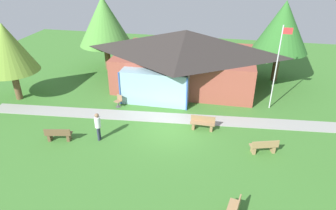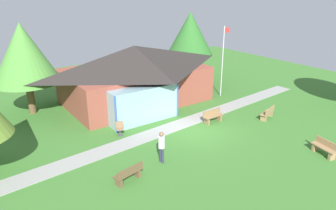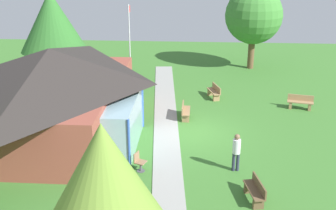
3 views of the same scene
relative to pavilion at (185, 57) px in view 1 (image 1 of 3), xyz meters
The scene contains 12 objects.
ground_plane 7.55m from the pavilion, 87.79° to the right, with size 44.00×44.00×0.00m, color #3D752D.
pavilion is the anchor object (origin of this frame).
footpath 6.12m from the pavilion, 87.20° to the right, with size 25.09×1.30×0.03m, color #999993.
flagpole 7.20m from the pavilion, 23.81° to the right, with size 0.64×0.08×5.76m.
bench_rear_near_path 7.22m from the pavilion, 71.71° to the right, with size 1.51×0.46×0.84m.
bench_mid_right 10.30m from the pavilion, 55.85° to the right, with size 1.56×0.86×0.84m.
bench_mid_left 11.33m from the pavilion, 121.55° to the right, with size 1.56×0.72×0.84m.
patio_chair_west 6.46m from the pavilion, 129.09° to the right, with size 0.57×0.57×0.86m.
visitor_strolling_lawn 9.74m from the pavilion, 111.89° to the right, with size 0.34×0.34×1.74m.
tree_behind_pavilion_right 8.00m from the pavilion, 17.79° to the left, with size 4.36×4.36×6.49m.
tree_west_hedge 12.73m from the pavilion, 156.35° to the right, with size 3.78×3.78×5.59m.
tree_behind_pavilion_left 7.97m from the pavilion, 163.73° to the left, with size 4.58×4.58×6.44m.
Camera 1 is at (2.98, -15.39, 9.99)m, focal length 32.24 mm.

